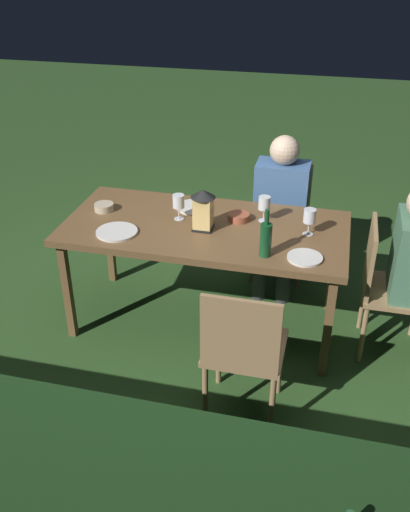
{
  "coord_description": "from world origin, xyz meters",
  "views": [
    {
      "loc": [
        -0.75,
        3.08,
        2.37
      ],
      "look_at": [
        0.0,
        0.0,
        0.53
      ],
      "focal_mm": 39.35,
      "sensor_mm": 36.0,
      "label": 1
    }
  ],
  "objects_px": {
    "green_bottle_on_table": "(266,239)",
    "wine_glass_a": "(310,217)",
    "bowl_olives": "(239,217)",
    "chair_side_left_a": "(281,215)",
    "plate_a": "(117,232)",
    "chair_head_near": "(386,284)",
    "dining_table": "(205,233)",
    "wine_glass_b": "(179,202)",
    "lantern_centerpiece": "(203,207)",
    "plate_c": "(305,258)",
    "person_in_blue": "(280,207)",
    "wine_glass_c": "(264,204)",
    "chair_side_right_a": "(243,348)",
    "bowl_bread": "(104,207)",
    "plate_b": "(195,207)"
  },
  "relations": [
    {
      "from": "chair_side_left_a",
      "to": "chair_head_near",
      "type": "bearing_deg",
      "value": 132.16
    },
    {
      "from": "plate_c",
      "to": "bowl_bread",
      "type": "height_order",
      "value": "bowl_bread"
    },
    {
      "from": "green_bottle_on_table",
      "to": "chair_head_near",
      "type": "bearing_deg",
      "value": -158.21
    },
    {
      "from": "wine_glass_b",
      "to": "plate_c",
      "type": "xyz_separation_m",
      "value": [
        -0.84,
        0.32,
        -0.11
      ]
    },
    {
      "from": "chair_side_right_a",
      "to": "bowl_bread",
      "type": "bearing_deg",
      "value": -38.24
    },
    {
      "from": "person_in_blue",
      "to": "green_bottle_on_table",
      "type": "relative_size",
      "value": 3.96
    },
    {
      "from": "wine_glass_b",
      "to": "lantern_centerpiece",
      "type": "bearing_deg",
      "value": 152.47
    },
    {
      "from": "dining_table",
      "to": "wine_glass_a",
      "type": "height_order",
      "value": "wine_glass_a"
    },
    {
      "from": "dining_table",
      "to": "bowl_bread",
      "type": "xyz_separation_m",
      "value": [
        0.71,
        -0.06,
        0.08
      ]
    },
    {
      "from": "green_bottle_on_table",
      "to": "wine_glass_b",
      "type": "bearing_deg",
      "value": -28.97
    },
    {
      "from": "chair_side_left_a",
      "to": "plate_a",
      "type": "height_order",
      "value": "chair_side_left_a"
    },
    {
      "from": "dining_table",
      "to": "plate_a",
      "type": "distance_m",
      "value": 0.56
    },
    {
      "from": "green_bottle_on_table",
      "to": "plate_c",
      "type": "relative_size",
      "value": 1.43
    },
    {
      "from": "person_in_blue",
      "to": "wine_glass_c",
      "type": "relative_size",
      "value": 6.8
    },
    {
      "from": "chair_side_left_a",
      "to": "person_in_blue",
      "type": "relative_size",
      "value": 0.76
    },
    {
      "from": "person_in_blue",
      "to": "wine_glass_c",
      "type": "bearing_deg",
      "value": 83.48
    },
    {
      "from": "lantern_centerpiece",
      "to": "plate_c",
      "type": "height_order",
      "value": "lantern_centerpiece"
    },
    {
      "from": "chair_side_left_a",
      "to": "bowl_olives",
      "type": "relative_size",
      "value": 6.38
    },
    {
      "from": "chair_head_near",
      "to": "dining_table",
      "type": "bearing_deg",
      "value": 0.0
    },
    {
      "from": "person_in_blue",
      "to": "bowl_olives",
      "type": "relative_size",
      "value": 8.43
    },
    {
      "from": "person_in_blue",
      "to": "bowl_olives",
      "type": "bearing_deg",
      "value": 67.33
    },
    {
      "from": "chair_side_left_a",
      "to": "plate_b",
      "type": "bearing_deg",
      "value": 47.8
    },
    {
      "from": "dining_table",
      "to": "lantern_centerpiece",
      "type": "distance_m",
      "value": 0.21
    },
    {
      "from": "wine_glass_c",
      "to": "plate_c",
      "type": "relative_size",
      "value": 0.83
    },
    {
      "from": "plate_a",
      "to": "wine_glass_a",
      "type": "bearing_deg",
      "value": -167.19
    },
    {
      "from": "person_in_blue",
      "to": "plate_a",
      "type": "bearing_deg",
      "value": 43.16
    },
    {
      "from": "chair_side_left_a",
      "to": "wine_glass_c",
      "type": "height_order",
      "value": "wine_glass_c"
    },
    {
      "from": "bowl_olives",
      "to": "plate_c",
      "type": "bearing_deg",
      "value": 139.12
    },
    {
      "from": "plate_a",
      "to": "plate_b",
      "type": "height_order",
      "value": "same"
    },
    {
      "from": "chair_head_near",
      "to": "green_bottle_on_table",
      "type": "bearing_deg",
      "value": 21.79
    },
    {
      "from": "chair_side_left_a",
      "to": "chair_head_near",
      "type": "relative_size",
      "value": 1.0
    },
    {
      "from": "chair_side_left_a",
      "to": "wine_glass_a",
      "type": "relative_size",
      "value": 5.15
    },
    {
      "from": "dining_table",
      "to": "chair_side_left_a",
      "type": "xyz_separation_m",
      "value": [
        -0.4,
        -0.82,
        -0.21
      ]
    },
    {
      "from": "wine_glass_a",
      "to": "plate_a",
      "type": "bearing_deg",
      "value": 12.81
    },
    {
      "from": "plate_c",
      "to": "wine_glass_a",
      "type": "bearing_deg",
      "value": -88.5
    },
    {
      "from": "green_bottle_on_table",
      "to": "wine_glass_a",
      "type": "relative_size",
      "value": 1.72
    },
    {
      "from": "wine_glass_c",
      "to": "bowl_bread",
      "type": "distance_m",
      "value": 1.07
    },
    {
      "from": "chair_side_right_a",
      "to": "bowl_bread",
      "type": "xyz_separation_m",
      "value": [
        1.11,
        -0.88,
        0.29
      ]
    },
    {
      "from": "plate_b",
      "to": "dining_table",
      "type": "bearing_deg",
      "value": 119.11
    },
    {
      "from": "plate_c",
      "to": "dining_table",
      "type": "bearing_deg",
      "value": -22.71
    },
    {
      "from": "dining_table",
      "to": "chair_side_right_a",
      "type": "bearing_deg",
      "value": 116.25
    },
    {
      "from": "bowl_olives",
      "to": "chair_side_right_a",
      "type": "bearing_deg",
      "value": 102.53
    },
    {
      "from": "person_in_blue",
      "to": "lantern_centerpiece",
      "type": "distance_m",
      "value": 0.83
    },
    {
      "from": "wine_glass_a",
      "to": "bowl_bread",
      "type": "xyz_separation_m",
      "value": [
        1.35,
        -0.02,
        -0.09
      ]
    },
    {
      "from": "dining_table",
      "to": "green_bottle_on_table",
      "type": "height_order",
      "value": "green_bottle_on_table"
    },
    {
      "from": "chair_side_left_a",
      "to": "plate_a",
      "type": "relative_size",
      "value": 3.38
    },
    {
      "from": "bowl_olives",
      "to": "bowl_bread",
      "type": "distance_m",
      "value": 0.91
    },
    {
      "from": "green_bottle_on_table",
      "to": "bowl_olives",
      "type": "bearing_deg",
      "value": -60.82
    },
    {
      "from": "person_in_blue",
      "to": "lantern_centerpiece",
      "type": "height_order",
      "value": "person_in_blue"
    },
    {
      "from": "chair_side_right_a",
      "to": "wine_glass_b",
      "type": "distance_m",
      "value": 1.12
    }
  ]
}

